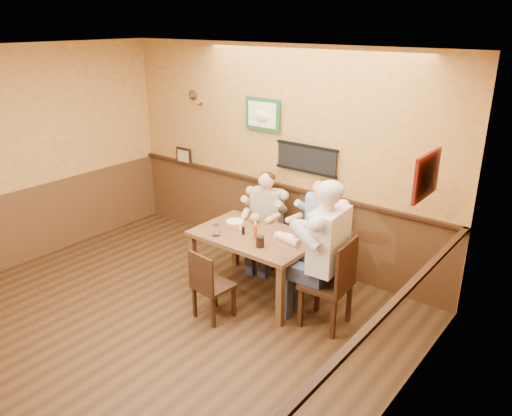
# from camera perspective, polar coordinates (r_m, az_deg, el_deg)

# --- Properties ---
(room) EXTENTS (5.02, 5.03, 2.81)m
(room) POSITION_cam_1_polar(r_m,az_deg,el_deg) (4.73, -13.02, 3.25)
(room) COLOR black
(room) RESTS_ON ground
(dining_table) EXTENTS (1.40, 0.90, 0.75)m
(dining_table) POSITION_cam_1_polar(r_m,az_deg,el_deg) (5.78, -0.08, -3.85)
(dining_table) COLOR brown
(dining_table) RESTS_ON ground
(chair_back_left) EXTENTS (0.46, 0.46, 0.80)m
(chair_back_left) POSITION_cam_1_polar(r_m,az_deg,el_deg) (6.55, 1.22, -3.21)
(chair_back_left) COLOR #311C0F
(chair_back_left) RESTS_ON ground
(chair_back_right) EXTENTS (0.49, 0.49, 0.81)m
(chair_back_right) POSITION_cam_1_polar(r_m,az_deg,el_deg) (6.27, 7.30, -4.51)
(chair_back_right) COLOR #311C0F
(chair_back_right) RESTS_ON ground
(chair_right_end) EXTENTS (0.50, 0.50, 1.01)m
(chair_right_end) POSITION_cam_1_polar(r_m,az_deg,el_deg) (5.30, 8.04, -8.37)
(chair_right_end) COLOR #311C0F
(chair_right_end) RESTS_ON ground
(chair_near_side) EXTENTS (0.40, 0.40, 0.81)m
(chair_near_side) POSITION_cam_1_polar(r_m,az_deg,el_deg) (5.44, -4.87, -8.64)
(chair_near_side) COLOR #311C0F
(chair_near_side) RESTS_ON ground
(diner_tan_shirt) EXTENTS (0.65, 0.65, 1.15)m
(diner_tan_shirt) POSITION_cam_1_polar(r_m,az_deg,el_deg) (6.49, 1.23, -1.83)
(diner_tan_shirt) COLOR tan
(diner_tan_shirt) RESTS_ON ground
(diner_blue_polo) EXTENTS (0.69, 0.69, 1.16)m
(diner_blue_polo) POSITION_cam_1_polar(r_m,az_deg,el_deg) (6.20, 7.37, -3.06)
(diner_blue_polo) COLOR #8CB2D2
(diner_blue_polo) RESTS_ON ground
(diner_white_elder) EXTENTS (0.71, 0.71, 1.44)m
(diner_white_elder) POSITION_cam_1_polar(r_m,az_deg,el_deg) (5.20, 8.16, -6.29)
(diner_white_elder) COLOR silver
(diner_white_elder) RESTS_ON ground
(water_glass_left) EXTENTS (0.10, 0.10, 0.13)m
(water_glass_left) POSITION_cam_1_polar(r_m,az_deg,el_deg) (5.71, -4.60, -2.54)
(water_glass_left) COLOR silver
(water_glass_left) RESTS_ON dining_table
(water_glass_mid) EXTENTS (0.11, 0.11, 0.12)m
(water_glass_mid) POSITION_cam_1_polar(r_m,az_deg,el_deg) (5.43, 0.40, -3.79)
(water_glass_mid) COLOR silver
(water_glass_mid) RESTS_ON dining_table
(cola_tumbler) EXTENTS (0.10, 0.10, 0.12)m
(cola_tumbler) POSITION_cam_1_polar(r_m,az_deg,el_deg) (5.41, 0.49, -3.90)
(cola_tumbler) COLOR black
(cola_tumbler) RESTS_ON dining_table
(hot_sauce_bottle) EXTENTS (0.05, 0.05, 0.18)m
(hot_sauce_bottle) POSITION_cam_1_polar(r_m,az_deg,el_deg) (5.60, -0.07, -2.66)
(hot_sauce_bottle) COLOR #B72E13
(hot_sauce_bottle) RESTS_ON dining_table
(salt_shaker) EXTENTS (0.04, 0.04, 0.09)m
(salt_shaker) POSITION_cam_1_polar(r_m,az_deg,el_deg) (5.84, -1.80, -2.13)
(salt_shaker) COLOR white
(salt_shaker) RESTS_ON dining_table
(pepper_shaker) EXTENTS (0.04, 0.04, 0.09)m
(pepper_shaker) POSITION_cam_1_polar(r_m,az_deg,el_deg) (5.73, -1.46, -2.61)
(pepper_shaker) COLOR black
(pepper_shaker) RESTS_ON dining_table
(plate_far_left) EXTENTS (0.27, 0.27, 0.01)m
(plate_far_left) POSITION_cam_1_polar(r_m,az_deg,el_deg) (6.09, -2.42, -1.53)
(plate_far_left) COLOR silver
(plate_far_left) RESTS_ON dining_table
(plate_far_right) EXTENTS (0.23, 0.23, 0.02)m
(plate_far_right) POSITION_cam_1_polar(r_m,az_deg,el_deg) (5.66, 3.25, -3.36)
(plate_far_right) COLOR silver
(plate_far_right) RESTS_ON dining_table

